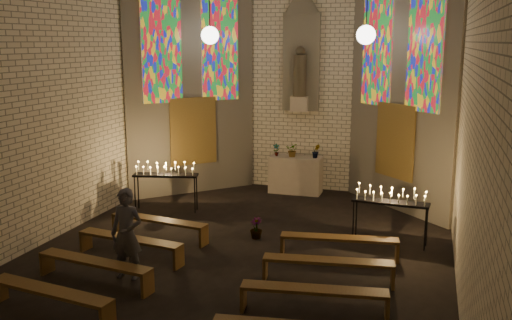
% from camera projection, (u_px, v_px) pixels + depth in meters
% --- Properties ---
extents(floor, '(12.00, 12.00, 0.00)m').
position_uv_depth(floor, '(228.00, 266.00, 10.49)').
color(floor, black).
rests_on(floor, ground).
extents(room, '(8.22, 12.43, 7.00)m').
position_uv_depth(room, '(277.00, 57.00, 12.89)').
color(room, '#EDE1C6').
rests_on(room, ground).
extents(altar, '(1.40, 0.60, 1.00)m').
position_uv_depth(altar, '(296.00, 175.00, 15.49)').
color(altar, beige).
rests_on(altar, ground).
extents(flower_vase_left, '(0.21, 0.17, 0.34)m').
position_uv_depth(flower_vase_left, '(276.00, 150.00, 15.45)').
color(flower_vase_left, '#4C723F').
rests_on(flower_vase_left, altar).
extents(flower_vase_center, '(0.35, 0.31, 0.38)m').
position_uv_depth(flower_vase_center, '(293.00, 150.00, 15.32)').
color(flower_vase_center, '#4C723F').
rests_on(flower_vase_center, altar).
extents(flower_vase_right, '(0.26, 0.24, 0.38)m').
position_uv_depth(flower_vase_right, '(316.00, 151.00, 15.17)').
color(flower_vase_right, '#4C723F').
rests_on(flower_vase_right, altar).
extents(aisle_flower_pot, '(0.31, 0.31, 0.45)m').
position_uv_depth(aisle_flower_pot, '(256.00, 228.00, 11.93)').
color(aisle_flower_pot, '#4C723F').
rests_on(aisle_flower_pot, ground).
extents(votive_stand_left, '(1.60, 0.71, 1.14)m').
position_uv_depth(votive_stand_left, '(165.00, 172.00, 13.72)').
color(votive_stand_left, black).
rests_on(votive_stand_left, ground).
extents(votive_stand_right, '(1.55, 0.50, 1.12)m').
position_uv_depth(votive_stand_right, '(391.00, 198.00, 11.46)').
color(votive_stand_right, black).
rests_on(votive_stand_right, ground).
extents(pew_left_0, '(2.24, 0.62, 0.43)m').
position_uv_depth(pew_left_0, '(159.00, 222.00, 11.91)').
color(pew_left_0, brown).
rests_on(pew_left_0, ground).
extents(pew_right_0, '(2.24, 0.62, 0.43)m').
position_uv_depth(pew_right_0, '(339.00, 241.00, 10.82)').
color(pew_right_0, brown).
rests_on(pew_right_0, ground).
extents(pew_left_1, '(2.24, 0.62, 0.43)m').
position_uv_depth(pew_left_1, '(130.00, 241.00, 10.79)').
color(pew_left_1, brown).
rests_on(pew_left_1, ground).
extents(pew_right_1, '(2.24, 0.62, 0.43)m').
position_uv_depth(pew_right_1, '(328.00, 264.00, 9.70)').
color(pew_right_1, brown).
rests_on(pew_right_1, ground).
extents(pew_left_2, '(2.24, 0.62, 0.43)m').
position_uv_depth(pew_left_2, '(95.00, 264.00, 9.66)').
color(pew_left_2, brown).
rests_on(pew_left_2, ground).
extents(pew_right_2, '(2.24, 0.62, 0.43)m').
position_uv_depth(pew_right_2, '(314.00, 293.00, 8.58)').
color(pew_right_2, brown).
rests_on(pew_right_2, ground).
extents(pew_left_3, '(2.24, 0.62, 0.43)m').
position_uv_depth(pew_left_3, '(50.00, 294.00, 8.54)').
color(pew_left_3, brown).
rests_on(pew_left_3, ground).
extents(visitor, '(0.59, 0.39, 1.60)m').
position_uv_depth(visitor, '(127.00, 234.00, 9.83)').
color(visitor, '#4C4C56').
rests_on(visitor, ground).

